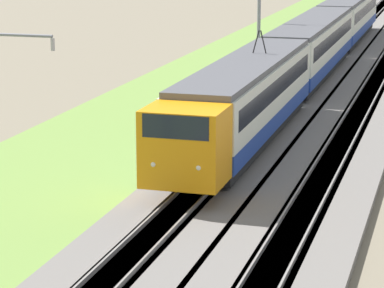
# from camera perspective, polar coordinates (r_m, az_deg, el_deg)

# --- Properties ---
(ballast_main) EXTENTS (240.00, 4.40, 0.30)m
(ballast_main) POSITION_cam_1_polar(r_m,az_deg,el_deg) (62.64, 7.93, 4.55)
(ballast_main) COLOR slate
(ballast_main) RESTS_ON ground
(ballast_adjacent) EXTENTS (240.00, 4.40, 0.30)m
(ballast_adjacent) POSITION_cam_1_polar(r_m,az_deg,el_deg) (62.19, 11.77, 4.33)
(ballast_adjacent) COLOR slate
(ballast_adjacent) RESTS_ON ground
(track_main) EXTENTS (240.00, 1.57, 0.45)m
(track_main) POSITION_cam_1_polar(r_m,az_deg,el_deg) (62.64, 7.94, 4.56)
(track_main) COLOR #4C4238
(track_main) RESTS_ON ground
(track_adjacent) EXTENTS (240.00, 1.57, 0.45)m
(track_adjacent) POSITION_cam_1_polar(r_m,az_deg,el_deg) (62.19, 11.77, 4.34)
(track_adjacent) COLOR #4C4238
(track_adjacent) RESTS_ON ground
(grass_verge) EXTENTS (240.00, 10.86, 0.12)m
(grass_verge) POSITION_cam_1_polar(r_m,az_deg,el_deg) (63.67, 2.97, 4.73)
(grass_verge) COLOR olive
(grass_verge) RESTS_ON ground
(passenger_train) EXTENTS (59.32, 2.94, 5.06)m
(passenger_train) POSITION_cam_1_polar(r_m,az_deg,el_deg) (59.43, 7.58, 6.24)
(passenger_train) COLOR orange
(passenger_train) RESTS_ON ground
(catenary_mast_mid) EXTENTS (0.22, 2.56, 7.53)m
(catenary_mast_mid) POSITION_cam_1_polar(r_m,az_deg,el_deg) (56.83, 4.28, 7.54)
(catenary_mast_mid) COLOR slate
(catenary_mast_mid) RESTS_ON ground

